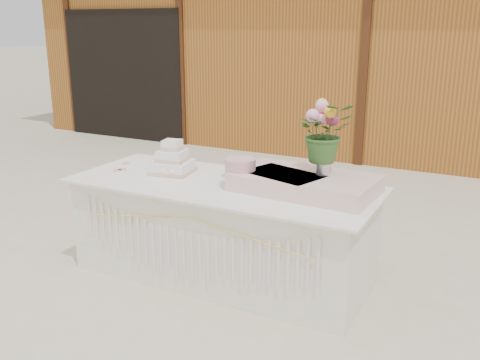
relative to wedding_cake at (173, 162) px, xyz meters
name	(u,v)px	position (x,y,z in m)	size (l,w,h in m)	color
ground	(223,274)	(0.51, -0.08, -0.86)	(80.00, 80.00, 0.00)	beige
barn	(396,41)	(0.50, 5.91, 0.81)	(12.60, 4.60, 3.30)	#9C5C20
cake_table	(222,230)	(0.51, -0.09, -0.48)	(2.40, 1.00, 0.77)	white
wedding_cake	(173,162)	(0.00, 0.00, 0.00)	(0.36, 0.36, 0.28)	white
pink_cake_stand	(240,171)	(0.66, -0.08, 0.03)	(0.30, 0.30, 0.21)	white
satin_runner	(305,183)	(1.15, 0.02, -0.03)	(1.02, 0.59, 0.13)	beige
flower_vase	(324,165)	(1.26, 0.09, 0.11)	(0.11, 0.11, 0.14)	silver
bouquet	(325,125)	(1.26, 0.09, 0.39)	(0.39, 0.34, 0.43)	#315923
loose_flowers	(120,167)	(-0.50, -0.07, -0.08)	(0.14, 0.34, 0.02)	pink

